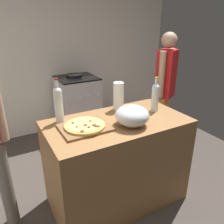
{
  "coord_description": "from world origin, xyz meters",
  "views": [
    {
      "loc": [
        -0.83,
        -0.98,
        1.71
      ],
      "look_at": [
        0.09,
        0.67,
        0.93
      ],
      "focal_mm": 35.82,
      "sensor_mm": 36.0,
      "label": 1
    }
  ],
  "objects": [
    {
      "name": "wine_bottle_green",
      "position": [
        0.53,
        0.61,
        1.03
      ],
      "size": [
        0.07,
        0.07,
        0.34
      ],
      "color": "silver",
      "rests_on": "counter"
    },
    {
      "name": "paper_towel_roll",
      "position": [
        0.24,
        0.81,
        1.02
      ],
      "size": [
        0.1,
        0.1,
        0.28
      ],
      "color": "white",
      "rests_on": "counter"
    },
    {
      "name": "cutting_board",
      "position": [
        -0.22,
        0.57,
        0.89
      ],
      "size": [
        0.4,
        0.32,
        0.02
      ],
      "primitive_type": "cube",
      "color": "brown",
      "rests_on": "counter"
    },
    {
      "name": "pizza",
      "position": [
        -0.22,
        0.57,
        0.91
      ],
      "size": [
        0.34,
        0.34,
        0.03
      ],
      "color": "tan",
      "rests_on": "cutting_board"
    },
    {
      "name": "stove",
      "position": [
        0.29,
        2.12,
        0.47
      ],
      "size": [
        0.58,
        0.59,
        0.97
      ],
      "color": "#B7B7BC",
      "rests_on": "ground_plane"
    },
    {
      "name": "mixing_bowl",
      "position": [
        0.15,
        0.44,
        0.97
      ],
      "size": [
        0.29,
        0.29,
        0.18
      ],
      "color": "#B2B2B7",
      "rests_on": "counter"
    },
    {
      "name": "person_in_red",
      "position": [
        1.12,
        1.12,
        0.91
      ],
      "size": [
        0.36,
        0.29,
        1.59
      ],
      "color": "#D88C4C",
      "rests_on": "ground_plane"
    },
    {
      "name": "counter",
      "position": [
        0.09,
        0.57,
        0.44
      ],
      "size": [
        1.27,
        0.69,
        0.88
      ],
      "primitive_type": "cube",
      "color": "olive",
      "rests_on": "ground_plane"
    },
    {
      "name": "wine_bottle_amber",
      "position": [
        -0.36,
        0.8,
        1.06
      ],
      "size": [
        0.07,
        0.07,
        0.39
      ],
      "color": "silver",
      "rests_on": "counter"
    },
    {
      "name": "ground_plane",
      "position": [
        0.0,
        1.24,
        -0.01
      ],
      "size": [
        4.25,
        3.07,
        0.02
      ],
      "primitive_type": "cube",
      "color": "#3F3833"
    },
    {
      "name": "kitchen_wall_rear",
      "position": [
        0.0,
        2.52,
        1.3
      ],
      "size": [
        4.25,
        0.1,
        2.6
      ],
      "primitive_type": "cube",
      "color": "silver",
      "rests_on": "ground_plane"
    }
  ]
}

